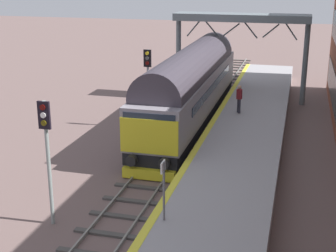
{
  "coord_description": "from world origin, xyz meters",
  "views": [
    {
      "loc": [
        6.1,
        -22.01,
        8.97
      ],
      "look_at": [
        0.2,
        0.09,
        1.77
      ],
      "focal_mm": 53.02,
      "sensor_mm": 36.0,
      "label": 1
    }
  ],
  "objects_px": {
    "signal_post_near": "(47,148)",
    "signal_post_mid": "(148,79)",
    "platform_number_sign": "(164,182)",
    "diesel_locomotive": "(191,85)",
    "waiting_passenger": "(239,96)"
  },
  "relations": [
    {
      "from": "signal_post_near",
      "to": "signal_post_mid",
      "type": "height_order",
      "value": "signal_post_near"
    },
    {
      "from": "signal_post_near",
      "to": "platform_number_sign",
      "type": "height_order",
      "value": "signal_post_near"
    },
    {
      "from": "diesel_locomotive",
      "to": "waiting_passenger",
      "type": "relative_size",
      "value": 10.66
    },
    {
      "from": "signal_post_near",
      "to": "signal_post_mid",
      "type": "bearing_deg",
      "value": 90.0
    },
    {
      "from": "signal_post_near",
      "to": "platform_number_sign",
      "type": "relative_size",
      "value": 2.26
    },
    {
      "from": "signal_post_mid",
      "to": "platform_number_sign",
      "type": "bearing_deg",
      "value": -70.66
    },
    {
      "from": "platform_number_sign",
      "to": "waiting_passenger",
      "type": "distance_m",
      "value": 13.71
    },
    {
      "from": "waiting_passenger",
      "to": "platform_number_sign",
      "type": "bearing_deg",
      "value": 148.77
    },
    {
      "from": "signal_post_near",
      "to": "waiting_passenger",
      "type": "relative_size",
      "value": 2.87
    },
    {
      "from": "signal_post_mid",
      "to": "waiting_passenger",
      "type": "xyz_separation_m",
      "value": [
        5.15,
        1.23,
        -1.01
      ]
    },
    {
      "from": "diesel_locomotive",
      "to": "signal_post_mid",
      "type": "relative_size",
      "value": 3.73
    },
    {
      "from": "platform_number_sign",
      "to": "waiting_passenger",
      "type": "bearing_deg",
      "value": 86.77
    },
    {
      "from": "platform_number_sign",
      "to": "waiting_passenger",
      "type": "xyz_separation_m",
      "value": [
        0.77,
        13.69,
        -0.39
      ]
    },
    {
      "from": "platform_number_sign",
      "to": "waiting_passenger",
      "type": "relative_size",
      "value": 1.27
    },
    {
      "from": "waiting_passenger",
      "to": "diesel_locomotive",
      "type": "bearing_deg",
      "value": 59.43
    }
  ]
}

